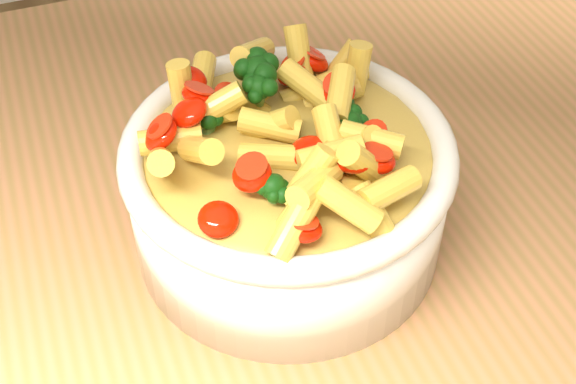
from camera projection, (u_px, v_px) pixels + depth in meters
name	position (u px, v px, depth m)	size (l,w,h in m)	color
table	(418.00, 286.00, 0.70)	(1.20, 0.80, 0.90)	#B9794F
serving_bowl	(288.00, 191.00, 0.57)	(0.23, 0.23, 0.10)	white
pasta_salad	(288.00, 124.00, 0.52)	(0.18, 0.18, 0.04)	#F7BD4E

